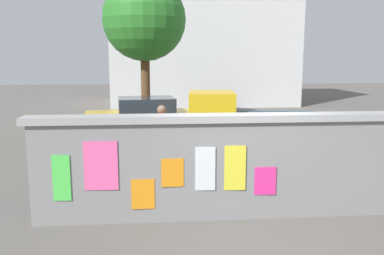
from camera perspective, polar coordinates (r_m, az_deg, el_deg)
ground at (r=14.93m, az=0.63°, el=-0.86°), size 60.00×60.00×0.00m
poster_wall at (r=7.00m, az=6.99°, el=-5.28°), size 7.23×0.42×1.81m
auto_rickshaw_truck at (r=11.10m, az=7.88°, el=0.10°), size 3.73×1.86×1.85m
car_parked at (r=14.21m, az=-7.05°, el=1.52°), size 3.97×2.11×1.40m
motorcycle at (r=8.74m, az=-12.09°, el=-5.55°), size 1.90×0.56×0.87m
bicycle_near at (r=10.87m, az=-10.28°, el=-3.04°), size 1.66×0.60×0.95m
bicycle_far at (r=8.31m, az=1.29°, el=-6.85°), size 1.71×0.44×0.95m
person_walking at (r=9.90m, az=-4.27°, el=-0.49°), size 0.47×0.47×1.62m
person_bystander at (r=8.79m, az=21.89°, el=-2.45°), size 0.41×0.41×1.62m
tree_roadside at (r=16.75m, az=-6.75°, el=14.84°), size 3.33×3.33×5.95m
building_background at (r=25.67m, az=1.40°, el=14.08°), size 11.05×6.60×9.38m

